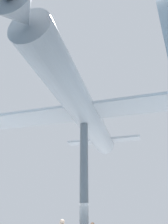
{
  "coord_description": "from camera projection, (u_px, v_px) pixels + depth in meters",
  "views": [
    {
      "loc": [
        -1.07,
        12.38,
        1.81
      ],
      "look_at": [
        0.0,
        0.0,
        7.85
      ],
      "focal_mm": 35.0,
      "sensor_mm": 36.0,
      "label": 1
    }
  ],
  "objects": [
    {
      "name": "suspended_airplane",
      "position": [
        83.0,
        111.0,
        13.68
      ],
      "size": [
        20.04,
        15.84,
        3.13
      ],
      "rotation": [
        0.0,
        0.0,
        -0.19
      ],
      "color": "#B2B7BC",
      "rests_on": "support_pylon_central"
    },
    {
      "name": "support_pylon_central",
      "position": [
        84.0,
        183.0,
        11.92
      ],
      "size": [
        0.48,
        0.48,
        7.0
      ],
      "color": "slate",
      "rests_on": "ground_plane"
    }
  ]
}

